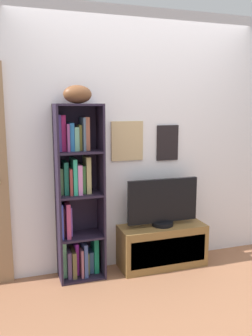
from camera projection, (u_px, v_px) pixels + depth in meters
ground at (187, 320)px, 2.81m from camera, size 5.20×5.20×0.04m
back_wall at (138, 141)px, 3.64m from camera, size 4.80×0.08×2.60m
bookshelf at (77, 198)px, 3.38m from camera, size 0.43×0.30×1.67m
football at (78, 94)px, 3.19m from camera, size 0.27×0.18×0.17m
tv_stand at (162, 246)px, 3.69m from camera, size 0.90×0.35×0.44m
television at (163, 203)px, 3.61m from camera, size 0.75×0.22×0.49m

